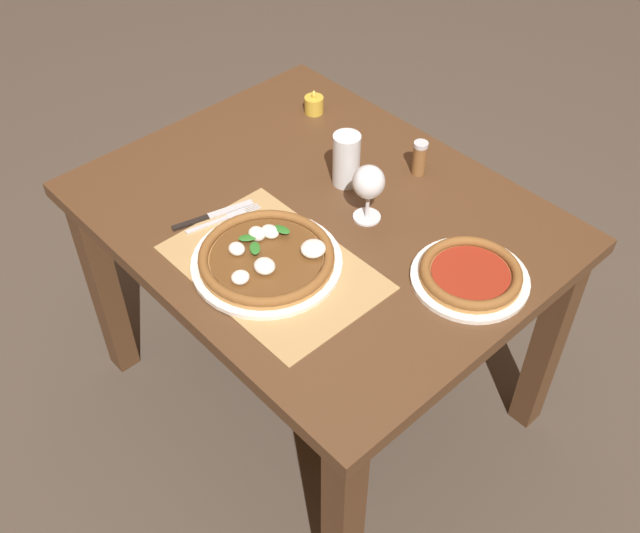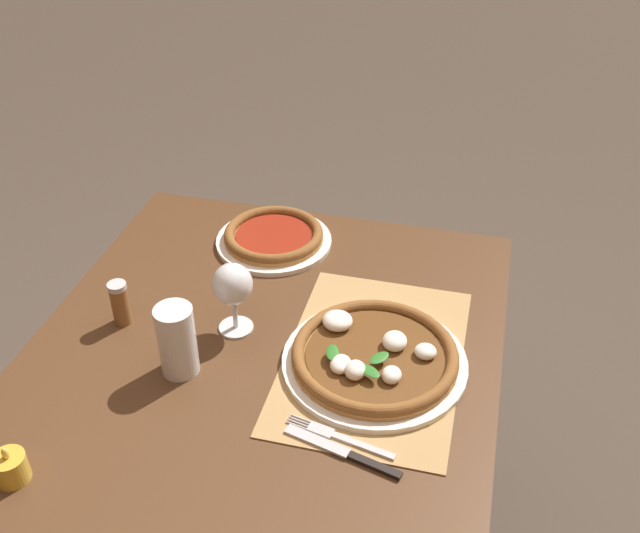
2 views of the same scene
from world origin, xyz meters
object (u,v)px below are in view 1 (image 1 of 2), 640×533
(pint_glass, at_px, (346,160))
(knife, at_px, (213,215))
(pizza_far, at_px, (470,275))
(pepper_shaker, at_px, (419,158))
(pizza_near, at_px, (267,258))
(votive_candle, at_px, (314,105))
(wine_glass, at_px, (369,184))
(fork, at_px, (224,219))

(pint_glass, distance_m, knife, 0.37)
(pizza_far, bearing_deg, pepper_shaker, 148.48)
(pizza_near, distance_m, votive_candle, 0.65)
(knife, xyz_separation_m, pepper_shaker, (0.23, 0.51, 0.04))
(wine_glass, relative_size, pint_glass, 1.07)
(pizza_near, bearing_deg, pint_glass, 105.84)
(pizza_near, bearing_deg, votive_candle, 127.95)
(pizza_near, height_order, pint_glass, pint_glass)
(wine_glass, xyz_separation_m, pepper_shaker, (-0.04, 0.23, -0.06))
(votive_candle, bearing_deg, fork, -67.18)
(pizza_near, bearing_deg, knife, 176.96)
(pizza_far, relative_size, pint_glass, 1.88)
(wine_glass, height_order, pepper_shaker, wine_glass)
(fork, relative_size, knife, 0.94)
(pint_glass, distance_m, pepper_shaker, 0.20)
(pizza_far, distance_m, fork, 0.62)
(pizza_near, distance_m, knife, 0.23)
(fork, bearing_deg, votive_candle, 112.82)
(wine_glass, height_order, votive_candle, wine_glass)
(pizza_far, bearing_deg, pizza_near, -139.04)
(wine_glass, distance_m, fork, 0.37)
(pizza_far, bearing_deg, knife, -152.96)
(wine_glass, xyz_separation_m, votive_candle, (-0.44, 0.23, -0.08))
(pizza_near, xyz_separation_m, pepper_shaker, (0.00, 0.52, 0.03))
(pizza_far, xyz_separation_m, knife, (-0.58, -0.29, -0.01))
(wine_glass, distance_m, knife, 0.40)
(knife, bearing_deg, fork, 20.07)
(pizza_far, relative_size, knife, 1.28)
(pepper_shaker, bearing_deg, votive_candle, -179.24)
(pizza_near, xyz_separation_m, votive_candle, (-0.40, 0.52, 0.00))
(pizza_far, relative_size, wine_glass, 1.75)
(fork, relative_size, votive_candle, 2.76)
(pepper_shaker, bearing_deg, knife, -114.00)
(knife, bearing_deg, pizza_near, -3.04)
(pizza_near, distance_m, pepper_shaker, 0.52)
(votive_candle, distance_m, pepper_shaker, 0.41)
(knife, relative_size, pepper_shaker, 2.19)
(pint_glass, relative_size, fork, 0.73)
(knife, relative_size, votive_candle, 2.95)
(pepper_shaker, bearing_deg, pizza_near, -90.29)
(wine_glass, bearing_deg, pepper_shaker, 98.91)
(fork, distance_m, pepper_shaker, 0.54)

